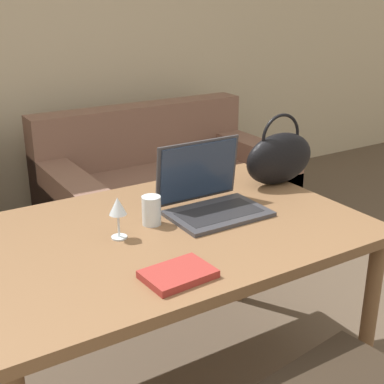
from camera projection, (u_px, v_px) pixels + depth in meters
The scene contains 7 objects.
dining_table at pixel (165, 247), 1.99m from camera, with size 1.46×0.97×0.74m.
couch at pixel (164, 192), 3.63m from camera, with size 1.57×0.94×0.82m.
laptop at pixel (209, 193), 2.10m from camera, with size 0.37×0.29×0.27m.
drinking_glass at pixel (151, 210), 1.98m from camera, with size 0.07×0.07×0.11m.
wine_glass at pixel (118, 209), 1.85m from camera, with size 0.06×0.06×0.15m.
handbag at pixel (279, 157), 2.38m from camera, with size 0.36×0.13×0.32m.
book at pixel (178, 274), 1.62m from camera, with size 0.22×0.16×0.02m.
Camera 1 is at (-0.83, -0.82, 1.56)m, focal length 50.00 mm.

